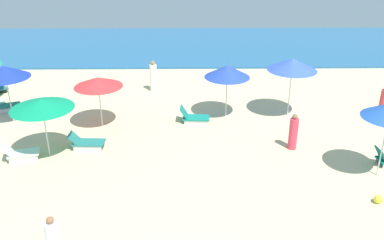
# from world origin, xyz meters

# --- Properties ---
(ocean) EXTENTS (60.00, 10.97, 0.12)m
(ocean) POSITION_xyz_m (0.00, 24.51, 0.06)
(ocean) COLOR #245F90
(ocean) RESTS_ON ground_plane
(umbrella_0) EXTENTS (2.15, 2.15, 2.64)m
(umbrella_0) POSITION_xyz_m (-8.00, 11.36, 2.38)
(umbrella_0) COLOR silver
(umbrella_0) RESTS_ON ground_plane
(lounge_chair_0_0) EXTENTS (1.50, 1.05, 0.66)m
(lounge_chair_0_0) POSITION_xyz_m (-8.88, 12.59, 0.27)
(lounge_chair_0_0) COLOR silver
(lounge_chair_0_0) RESTS_ON ground_plane
(umbrella_3) EXTENTS (2.11, 2.11, 2.28)m
(umbrella_3) POSITION_xyz_m (-3.87, 10.88, 2.07)
(umbrella_3) COLOR silver
(umbrella_3) RESTS_ON ground_plane
(umbrella_4) EXTENTS (2.25, 2.25, 2.77)m
(umbrella_4) POSITION_xyz_m (4.69, 11.94, 2.49)
(umbrella_4) COLOR silver
(umbrella_4) RESTS_ON ground_plane
(umbrella_6) EXTENTS (2.37, 2.37, 2.36)m
(umbrella_6) POSITION_xyz_m (-5.45, 8.19, 2.18)
(umbrella_6) COLOR silver
(umbrella_6) RESTS_ON ground_plane
(lounge_chair_6_0) EXTENTS (1.39, 0.91, 0.69)m
(lounge_chair_6_0) POSITION_xyz_m (-6.45, 7.90, 0.27)
(lounge_chair_6_0) COLOR silver
(lounge_chair_6_0) RESTS_ON ground_plane
(lounge_chair_6_1) EXTENTS (1.43, 0.69, 0.67)m
(lounge_chair_6_1) POSITION_xyz_m (-4.12, 8.75, 0.27)
(lounge_chair_6_1) COLOR silver
(lounge_chair_6_1) RESTS_ON ground_plane
(umbrella_7) EXTENTS (2.07, 2.07, 2.49)m
(umbrella_7) POSITION_xyz_m (1.76, 11.84, 2.21)
(umbrella_7) COLOR silver
(umbrella_7) RESTS_ON ground_plane
(lounge_chair_7_0) EXTENTS (1.36, 0.73, 0.74)m
(lounge_chair_7_0) POSITION_xyz_m (0.23, 11.22, 0.25)
(lounge_chair_7_0) COLOR silver
(lounge_chair_7_0) RESTS_ON ground_plane
(beachgoer_0) EXTENTS (0.42, 0.42, 1.52)m
(beachgoer_0) POSITION_xyz_m (9.08, 11.78, 0.70)
(beachgoer_0) COLOR #DD3B41
(beachgoer_0) RESTS_ON ground_plane
(beachgoer_3) EXTENTS (0.54, 0.54, 1.68)m
(beachgoer_3) POSITION_xyz_m (-1.86, 15.25, 0.78)
(beachgoer_3) COLOR white
(beachgoer_3) RESTS_ON ground_plane
(beachgoer_4) EXTENTS (0.39, 0.39, 1.51)m
(beachgoer_4) POSITION_xyz_m (4.16, 8.66, 0.70)
(beachgoer_4) COLOR #EB3C54
(beachgoer_4) RESTS_ON ground_plane
(beach_ball_0) EXTENTS (0.28, 0.28, 0.28)m
(beach_ball_0) POSITION_xyz_m (6.12, 4.92, 0.14)
(beach_ball_0) COLOR yellow
(beach_ball_0) RESTS_ON ground_plane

